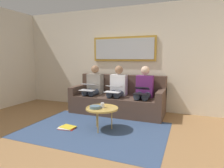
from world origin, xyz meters
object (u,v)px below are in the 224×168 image
(couch, at_px, (118,100))
(cup, at_px, (103,105))
(laptop_silver, at_px, (89,87))
(person_right, at_px, (93,87))
(framed_mirror, at_px, (124,49))
(laptop_white, at_px, (114,89))
(magazine_stack, at_px, (67,128))
(person_left, at_px, (144,90))
(laptop_black, at_px, (141,91))
(person_middle, at_px, (117,88))
(bowl, at_px, (95,107))
(coffee_table, at_px, (102,109))

(couch, bearing_deg, cup, 95.84)
(laptop_silver, bearing_deg, couch, -154.25)
(person_right, bearing_deg, framed_mirror, -144.47)
(laptop_white, xyz_separation_m, magazine_stack, (0.52, 1.10, -0.61))
(person_left, distance_m, laptop_black, 0.24)
(cup, distance_m, laptop_white, 0.91)
(cup, xyz_separation_m, person_left, (-0.52, -1.13, 0.15))
(framed_mirror, bearing_deg, person_middle, 90.00)
(laptop_black, bearing_deg, person_right, -10.76)
(laptop_silver, xyz_separation_m, magazine_stack, (-0.12, 1.10, -0.61))
(laptop_black, distance_m, person_right, 1.30)
(laptop_black, height_order, person_right, person_right)
(framed_mirror, distance_m, bowl, 2.02)
(couch, bearing_deg, person_middle, 90.00)
(cup, xyz_separation_m, bowl, (0.10, 0.10, -0.02))
(person_middle, relative_size, laptop_white, 3.23)
(coffee_table, bearing_deg, person_right, -56.45)
(bowl, xyz_separation_m, laptop_black, (-0.62, -0.99, 0.18))
(couch, distance_m, coffee_table, 1.23)
(laptop_white, relative_size, laptop_silver, 0.97)
(bowl, height_order, person_right, person_right)
(laptop_white, relative_size, person_right, 0.31)
(couch, relative_size, laptop_black, 6.59)
(coffee_table, relative_size, magazine_stack, 1.82)
(couch, relative_size, bowl, 11.09)
(framed_mirror, relative_size, person_right, 1.45)
(framed_mirror, distance_m, magazine_stack, 2.42)
(cup, xyz_separation_m, laptop_white, (0.12, -0.88, 0.17))
(person_left, xyz_separation_m, person_right, (1.28, 0.00, 0.00))
(laptop_white, bearing_deg, laptop_black, -179.56)
(cup, distance_m, laptop_silver, 1.18)
(laptop_black, bearing_deg, person_left, -90.00)
(bowl, distance_m, laptop_white, 1.00)
(coffee_table, height_order, person_left, person_left)
(coffee_table, bearing_deg, laptop_white, -82.30)
(coffee_table, bearing_deg, person_left, -114.28)
(laptop_black, bearing_deg, coffee_table, 60.22)
(cup, bearing_deg, bowl, 46.51)
(cup, xyz_separation_m, laptop_silver, (0.76, -0.89, 0.17))
(coffee_table, distance_m, laptop_black, 1.07)
(person_left, bearing_deg, laptop_silver, 10.62)
(framed_mirror, bearing_deg, couch, 90.00)
(laptop_black, distance_m, magazine_stack, 1.71)
(laptop_black, relative_size, laptop_white, 0.95)
(laptop_silver, bearing_deg, framed_mirror, -132.56)
(bowl, height_order, laptop_black, laptop_black)
(cup, distance_m, person_middle, 1.15)
(person_middle, bearing_deg, cup, 96.19)
(couch, height_order, person_left, person_left)
(laptop_white, bearing_deg, laptop_silver, -0.72)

